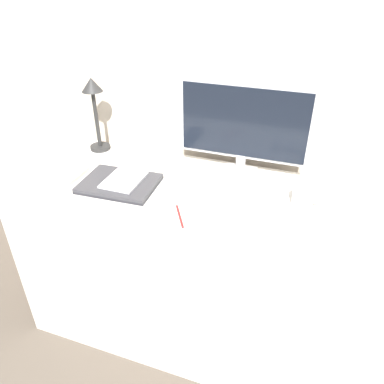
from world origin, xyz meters
name	(u,v)px	position (x,y,z in m)	size (l,w,h in m)	color
ground_plane	(196,334)	(0.00, 0.00, 0.00)	(10.00, 10.00, 0.00)	brown
wall_back	(238,64)	(0.00, 0.58, 1.20)	(3.60, 0.05, 2.40)	beige
desk	(205,263)	(0.00, 0.13, 0.37)	(1.56, 0.74, 0.73)	silver
monitor	(243,126)	(0.08, 0.41, 0.97)	(0.60, 0.11, 0.43)	silver
keyboard	(277,224)	(0.31, 0.04, 0.74)	(0.28, 0.10, 0.01)	silver
laptop	(120,184)	(-0.41, 0.10, 0.75)	(0.34, 0.26, 0.03)	#232328
ereader	(124,180)	(-0.39, 0.11, 0.76)	(0.16, 0.20, 0.01)	white
desk_lamp	(94,102)	(-0.70, 0.42, 0.99)	(0.11, 0.11, 0.38)	#282828
notebook	(68,172)	(-0.69, 0.12, 0.74)	(0.17, 0.27, 0.02)	silver
coffee_mug	(304,196)	(0.39, 0.22, 0.78)	(0.12, 0.09, 0.09)	white
pen	(180,216)	(-0.06, -0.03, 0.74)	(0.08, 0.13, 0.01)	maroon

